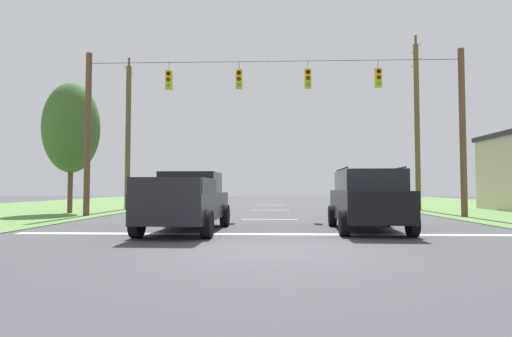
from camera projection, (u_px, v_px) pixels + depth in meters
The scene contains 15 objects.
ground_plane at pixel (268, 248), 9.75m from camera, with size 120.00×120.00×0.00m, color #3D3D42.
shoulder_grass_left at pixel (3, 211), 25.33m from camera, with size 16.00×80.00×0.03m, color #557B3E.
stop_bar_stripe at pixel (269, 234), 12.72m from camera, with size 15.68×0.45×0.01m, color white.
lane_dash_0 at pixel (270, 219), 18.71m from camera, with size 0.15×2.50×0.01m, color white.
lane_dash_1 at pixel (270, 210), 26.36m from camera, with size 0.15×2.50×0.01m, color white.
lane_dash_2 at pixel (271, 205), 33.51m from camera, with size 0.15×2.50×0.01m, color white.
lane_dash_3 at pixel (271, 204), 36.91m from camera, with size 0.15×2.50×0.01m, color white.
lane_dash_4 at pixel (271, 200), 47.32m from camera, with size 0.15×2.50×0.01m, color white.
overhead_signal_span at pixel (272, 123), 20.66m from camera, with size 18.86×0.31×8.26m.
pickup_truck at pixel (187, 202), 13.66m from camera, with size 2.38×5.45×1.95m.
suv_black at pixel (367, 199), 13.73m from camera, with size 2.37×4.88×2.05m.
distant_car_crossing_white at pixel (195, 197), 29.96m from camera, with size 2.15×4.36×1.52m.
utility_pole_mid_right at pixel (417, 123), 26.40m from camera, with size 0.32×1.79×11.18m.
utility_pole_near_left at pixel (128, 136), 27.41m from camera, with size 0.34×1.63×10.04m.
tree_roadside_right at pixel (71, 128), 23.23m from camera, with size 3.05×3.05×7.30m.
Camera 1 is at (0.09, -9.83, 1.41)m, focal length 29.29 mm.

